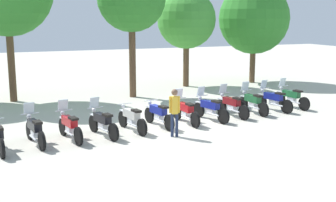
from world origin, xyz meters
The scene contains 15 objects.
ground_plane centered at (0.00, 0.00, 0.00)m, with size 80.00×80.00×0.00m, color #BCB7A8.
motorcycle_1 centered at (-5.39, -0.72, 0.52)m, with size 0.63×2.18×1.37m.
motorcycle_2 centered at (-4.20, -0.61, 0.52)m, with size 0.66×2.17×1.37m.
motorcycle_3 centered at (-3.00, -0.55, 0.52)m, with size 0.75×2.15×1.37m.
motorcycle_4 centered at (-1.80, -0.26, 0.50)m, with size 0.65×2.17×0.99m.
motorcycle_5 centered at (-0.61, 0.01, 0.50)m, with size 0.64×2.18×0.99m.
motorcycle_6 centered at (0.59, 0.08, 0.52)m, with size 0.62×2.19×1.37m.
motorcycle_7 centered at (1.78, 0.20, 0.52)m, with size 0.75×2.15×1.37m.
motorcycle_8 centered at (2.98, 0.48, 0.52)m, with size 0.62×2.18×1.37m.
motorcycle_9 centered at (4.18, 0.69, 0.52)m, with size 0.62×2.19×1.37m.
motorcycle_10 centered at (5.37, 0.81, 0.52)m, with size 0.73×2.16×1.37m.
motorcycle_11 centered at (6.57, 1.05, 0.52)m, with size 0.62×2.18×1.37m.
person_0 centered at (-0.60, -1.60, 1.03)m, with size 0.41×0.28×1.75m.
tree_3 centered at (4.63, 8.90, 4.08)m, with size 3.56×3.56×5.89m.
tree_4 centered at (9.31, 8.71, 4.13)m, with size 4.53×4.53×6.41m.
Camera 1 is at (-6.70, -15.91, 4.33)m, focal length 47.34 mm.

